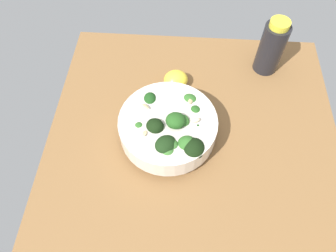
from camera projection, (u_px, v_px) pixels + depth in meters
ground_plane at (192, 143)px, 75.30cm from camera, size 66.89×66.89×4.65cm
bowl_of_broccoli at (169, 126)px, 69.73cm from camera, size 21.42×21.42×9.89cm
lemon_wedge at (176, 80)px, 79.86cm from camera, size 6.84×7.22×4.36cm
bottle_tall at (271, 47)px, 78.90cm from camera, size 6.21×6.21×15.11cm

